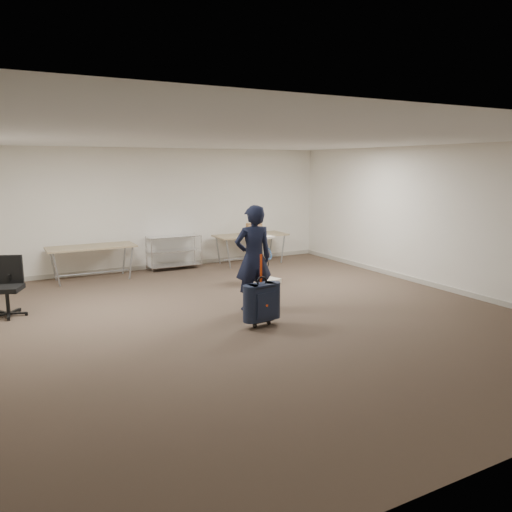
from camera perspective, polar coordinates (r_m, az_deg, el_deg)
ground at (r=8.16m, az=0.44°, el=-6.86°), size 9.00×9.00×0.00m
room_shell at (r=9.34m, az=-3.64°, el=-4.34°), size 8.00×9.00×9.00m
folding_table_left at (r=11.08m, az=-18.30°, el=0.81°), size 1.80×0.75×0.73m
folding_table_right at (r=12.30m, az=-0.62°, el=2.24°), size 1.80×0.75×0.73m
wire_shelf at (r=11.82m, az=-9.37°, el=0.61°), size 1.22×0.47×0.80m
person at (r=8.31m, az=-0.31°, el=-0.24°), size 0.69×0.50×1.77m
suitcase at (r=7.55m, az=0.66°, el=-5.30°), size 0.43×0.27×1.11m
office_chair at (r=9.05m, az=-26.46°, el=-4.32°), size 0.59×0.60×0.97m
equipment_cart at (r=10.25m, az=0.82°, el=-1.78°), size 0.67×0.67×0.99m
cardboard_box at (r=12.30m, az=-0.22°, el=3.12°), size 0.41×0.35×0.27m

